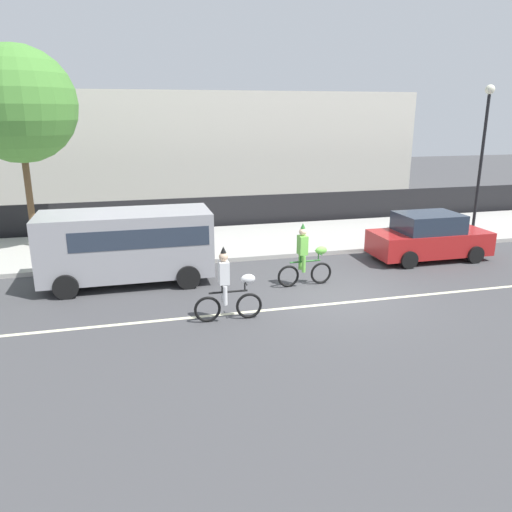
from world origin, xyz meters
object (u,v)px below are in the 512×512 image
parade_cyclist_zebra (229,288)px  parade_cyclist_lime (306,258)px  street_lamp_post (484,139)px  pedestrian_onlooker (127,234)px  parked_van_grey (129,242)px  parked_car_red (429,237)px

parade_cyclist_zebra → parade_cyclist_lime: 3.37m
parade_cyclist_zebra → street_lamp_post: street_lamp_post is taller
street_lamp_post → pedestrian_onlooker: size_ratio=3.62×
parade_cyclist_zebra → parked_van_grey: bearing=123.1°
pedestrian_onlooker → parked_van_grey: bearing=-88.5°
parked_van_grey → parked_car_red: (10.20, 0.02, -0.50)m
parade_cyclist_lime → street_lamp_post: bearing=23.4°
parked_van_grey → parade_cyclist_lime: bearing=-17.4°
parade_cyclist_lime → parade_cyclist_zebra: bearing=-143.8°
parade_cyclist_lime → street_lamp_post: 9.83m
street_lamp_post → pedestrian_onlooker: street_lamp_post is taller
parade_cyclist_lime → parked_car_red: size_ratio=0.47×
parade_cyclist_lime → parked_van_grey: parked_van_grey is taller
parade_cyclist_lime → pedestrian_onlooker: size_ratio=1.19×
parade_cyclist_zebra → parked_car_red: parade_cyclist_zebra is taller
parade_cyclist_lime → parked_car_red: (5.14, 1.60, -0.06)m
parade_cyclist_zebra → parked_car_red: (7.87, 3.59, -0.06)m
parked_van_grey → parade_cyclist_zebra: bearing=-56.9°
parade_cyclist_zebra → parked_car_red: size_ratio=0.47×
parade_cyclist_zebra → street_lamp_post: (11.27, 5.69, 3.15)m
parked_van_grey → parked_car_red: bearing=0.1°
street_lamp_post → pedestrian_onlooker: 13.98m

